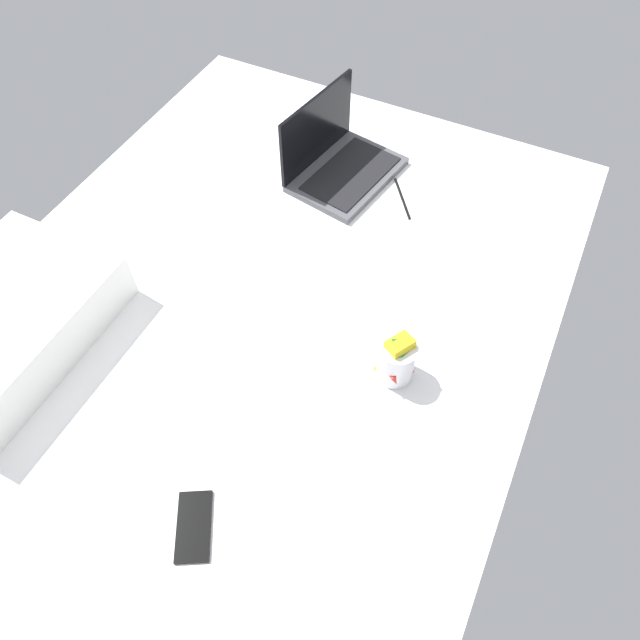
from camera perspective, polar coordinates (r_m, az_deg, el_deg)
The scene contains 6 objects.
bed_mattress at distance 158.96cm, azimuth -5.11°, elevation 0.32°, with size 180.00×140.00×18.00cm, color white.
laptop at distance 181.15cm, azimuth 1.79°, elevation 15.09°, with size 36.56×28.49×23.00cm.
snack_cup at distance 134.27cm, azimuth 7.36°, elevation -3.81°, with size 9.66×9.27×13.41cm.
cell_phone at distance 126.45cm, azimuth -12.10°, elevation -18.91°, with size 6.80×14.00×0.80cm, color black.
pillow at distance 156.60cm, azimuth -28.35°, elevation -0.44°, with size 52.00×36.00×13.00cm, color white.
charger_cable at distance 176.80cm, azimuth 7.96°, elevation 11.57°, with size 17.00×0.60×0.60cm, color black.
Camera 1 is at (-76.78, -53.61, 137.44)cm, focal length 33.09 mm.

